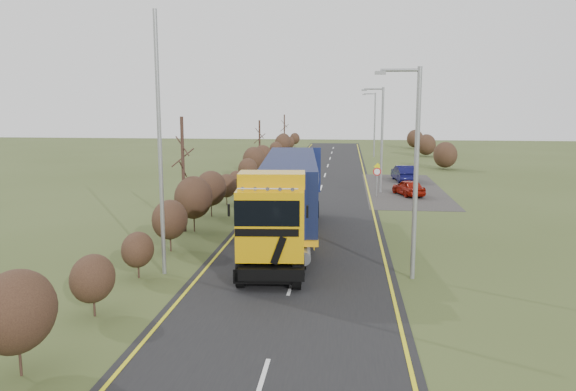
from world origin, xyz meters
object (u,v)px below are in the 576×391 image
Objects in this scene: lorry at (288,195)px; car_red_hatchback at (408,188)px; speed_sign at (377,177)px; car_blue_sedan at (404,173)px; streetlight_near at (414,165)px.

lorry is 4.39× the size of car_red_hatchback.
speed_sign is (-2.35, -0.65, 0.87)m from car_red_hatchback.
speed_sign is (5.00, 14.24, -0.91)m from lorry.
car_red_hatchback is at bearing 15.55° from speed_sign.
lorry reaches higher than car_red_hatchback.
car_blue_sedan is (0.39, 7.72, 0.10)m from car_red_hatchback.
car_blue_sedan is 1.98× the size of speed_sign.
car_red_hatchback is 20.46m from streetlight_near.
streetlight_near is (-2.44, -27.71, 3.73)m from car_blue_sedan.
lorry is 23.96m from car_blue_sedan.
lorry is 7.16× the size of speed_sign.
streetlight_near is at bearing 65.69° from car_red_hatchback.
car_red_hatchback is 0.43× the size of streetlight_near.
lorry reaches higher than car_blue_sedan.
car_blue_sedan is at bearing 71.85° from speed_sign.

